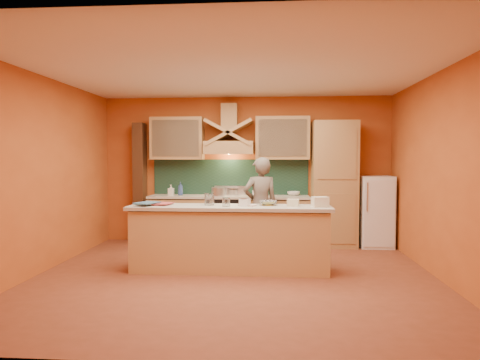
# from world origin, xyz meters

# --- Properties ---
(floor) EXTENTS (5.50, 5.00, 0.01)m
(floor) POSITION_xyz_m (0.00, 0.00, 0.00)
(floor) COLOR brown
(floor) RESTS_ON ground
(ceiling) EXTENTS (5.50, 5.00, 0.01)m
(ceiling) POSITION_xyz_m (0.00, 0.00, 2.80)
(ceiling) COLOR white
(ceiling) RESTS_ON wall_back
(wall_back) EXTENTS (5.50, 0.02, 2.80)m
(wall_back) POSITION_xyz_m (0.00, 2.50, 1.40)
(wall_back) COLOR #BF5A25
(wall_back) RESTS_ON floor
(wall_front) EXTENTS (5.50, 0.02, 2.80)m
(wall_front) POSITION_xyz_m (0.00, -2.50, 1.40)
(wall_front) COLOR #BF5A25
(wall_front) RESTS_ON floor
(wall_left) EXTENTS (0.02, 5.00, 2.80)m
(wall_left) POSITION_xyz_m (-2.75, 0.00, 1.40)
(wall_left) COLOR #BF5A25
(wall_left) RESTS_ON floor
(wall_right) EXTENTS (0.02, 5.00, 2.80)m
(wall_right) POSITION_xyz_m (2.75, 0.00, 1.40)
(wall_right) COLOR #BF5A25
(wall_right) RESTS_ON floor
(base_cabinet_left) EXTENTS (1.10, 0.60, 0.86)m
(base_cabinet_left) POSITION_xyz_m (-1.25, 2.20, 0.43)
(base_cabinet_left) COLOR tan
(base_cabinet_left) RESTS_ON floor
(base_cabinet_right) EXTENTS (1.10, 0.60, 0.86)m
(base_cabinet_right) POSITION_xyz_m (0.65, 2.20, 0.43)
(base_cabinet_right) COLOR tan
(base_cabinet_right) RESTS_ON floor
(counter_top) EXTENTS (3.00, 0.62, 0.04)m
(counter_top) POSITION_xyz_m (-0.30, 2.20, 0.90)
(counter_top) COLOR beige
(counter_top) RESTS_ON base_cabinet_left
(stove) EXTENTS (0.60, 0.58, 0.90)m
(stove) POSITION_xyz_m (-0.30, 2.20, 0.45)
(stove) COLOR black
(stove) RESTS_ON floor
(backsplash) EXTENTS (3.00, 0.03, 0.70)m
(backsplash) POSITION_xyz_m (-0.30, 2.48, 1.25)
(backsplash) COLOR #173226
(backsplash) RESTS_ON wall_back
(range_hood) EXTENTS (0.92, 0.50, 0.24)m
(range_hood) POSITION_xyz_m (-0.30, 2.25, 1.82)
(range_hood) COLOR tan
(range_hood) RESTS_ON wall_back
(hood_chimney) EXTENTS (0.30, 0.30, 0.50)m
(hood_chimney) POSITION_xyz_m (-0.30, 2.35, 2.40)
(hood_chimney) COLOR tan
(hood_chimney) RESTS_ON wall_back
(upper_cabinet_left) EXTENTS (1.00, 0.35, 0.80)m
(upper_cabinet_left) POSITION_xyz_m (-1.30, 2.33, 2.00)
(upper_cabinet_left) COLOR tan
(upper_cabinet_left) RESTS_ON wall_back
(upper_cabinet_right) EXTENTS (1.00, 0.35, 0.80)m
(upper_cabinet_right) POSITION_xyz_m (0.70, 2.33, 2.00)
(upper_cabinet_right) COLOR tan
(upper_cabinet_right) RESTS_ON wall_back
(pantry_column) EXTENTS (0.80, 0.60, 2.30)m
(pantry_column) POSITION_xyz_m (1.65, 2.20, 1.15)
(pantry_column) COLOR tan
(pantry_column) RESTS_ON floor
(fridge) EXTENTS (0.58, 0.60, 1.30)m
(fridge) POSITION_xyz_m (2.40, 2.20, 0.65)
(fridge) COLOR white
(fridge) RESTS_ON floor
(trim_column_left) EXTENTS (0.20, 0.30, 2.30)m
(trim_column_left) POSITION_xyz_m (-2.05, 2.35, 1.15)
(trim_column_left) COLOR #472816
(trim_column_left) RESTS_ON floor
(island_body) EXTENTS (2.80, 0.55, 0.88)m
(island_body) POSITION_xyz_m (-0.10, 0.30, 0.44)
(island_body) COLOR tan
(island_body) RESTS_ON floor
(island_top) EXTENTS (2.90, 0.62, 0.05)m
(island_top) POSITION_xyz_m (-0.10, 0.30, 0.92)
(island_top) COLOR beige
(island_top) RESTS_ON island_body
(person) EXTENTS (0.68, 0.54, 1.64)m
(person) POSITION_xyz_m (0.31, 1.51, 0.82)
(person) COLOR #70665B
(person) RESTS_ON floor
(pot_large) EXTENTS (0.32, 0.32, 0.17)m
(pot_large) POSITION_xyz_m (-0.48, 2.08, 0.99)
(pot_large) COLOR silver
(pot_large) RESTS_ON stove
(pot_small) EXTENTS (0.22, 0.22, 0.13)m
(pot_small) POSITION_xyz_m (-0.25, 2.35, 0.96)
(pot_small) COLOR silver
(pot_small) RESTS_ON stove
(soap_bottle_a) EXTENTS (0.11, 0.11, 0.20)m
(soap_bottle_a) POSITION_xyz_m (-1.40, 2.18, 1.02)
(soap_bottle_a) COLOR silver
(soap_bottle_a) RESTS_ON counter_top
(soap_bottle_b) EXTENTS (0.11, 0.11, 0.26)m
(soap_bottle_b) POSITION_xyz_m (-1.23, 2.22, 1.05)
(soap_bottle_b) COLOR #2F4683
(soap_bottle_b) RESTS_ON counter_top
(bowl_back) EXTENTS (0.26, 0.26, 0.07)m
(bowl_back) POSITION_xyz_m (0.91, 2.34, 0.96)
(bowl_back) COLOR silver
(bowl_back) RESTS_ON counter_top
(dish_rack) EXTENTS (0.30, 0.24, 0.10)m
(dish_rack) POSITION_xyz_m (0.29, 2.29, 0.97)
(dish_rack) COLOR silver
(dish_rack) RESTS_ON counter_top
(book_lower) EXTENTS (0.28, 0.34, 0.03)m
(book_lower) POSITION_xyz_m (-1.19, 0.37, 0.96)
(book_lower) COLOR #B74144
(book_lower) RESTS_ON island_top
(book_upper) EXTENTS (0.37, 0.41, 0.03)m
(book_upper) POSITION_xyz_m (-1.40, 0.30, 0.98)
(book_upper) COLOR #3B6583
(book_upper) RESTS_ON island_top
(jar_large) EXTENTS (0.15, 0.15, 0.18)m
(jar_large) POSITION_xyz_m (-0.40, 0.39, 1.03)
(jar_large) COLOR silver
(jar_large) RESTS_ON island_top
(jar_small) EXTENTS (0.13, 0.13, 0.12)m
(jar_small) POSITION_xyz_m (-0.14, 0.24, 1.01)
(jar_small) COLOR silver
(jar_small) RESTS_ON island_top
(kitchen_scale) EXTENTS (0.16, 0.16, 0.11)m
(kitchen_scale) POSITION_xyz_m (0.12, 0.29, 1.00)
(kitchen_scale) COLOR white
(kitchen_scale) RESTS_ON island_top
(mixing_bowl) EXTENTS (0.31, 0.31, 0.07)m
(mixing_bowl) POSITION_xyz_m (0.45, 0.43, 0.98)
(mixing_bowl) COLOR silver
(mixing_bowl) RESTS_ON island_top
(cloth) EXTENTS (0.28, 0.24, 0.02)m
(cloth) POSITION_xyz_m (0.16, 0.35, 0.95)
(cloth) COLOR beige
(cloth) RESTS_ON island_top
(grocery_bag_a) EXTENTS (0.24, 0.21, 0.14)m
(grocery_bag_a) POSITION_xyz_m (1.18, 0.29, 1.01)
(grocery_bag_a) COLOR beige
(grocery_bag_a) RESTS_ON island_top
(grocery_bag_b) EXTENTS (0.18, 0.15, 0.10)m
(grocery_bag_b) POSITION_xyz_m (0.81, 0.34, 0.99)
(grocery_bag_b) COLOR #EAE9C1
(grocery_bag_b) RESTS_ON island_top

